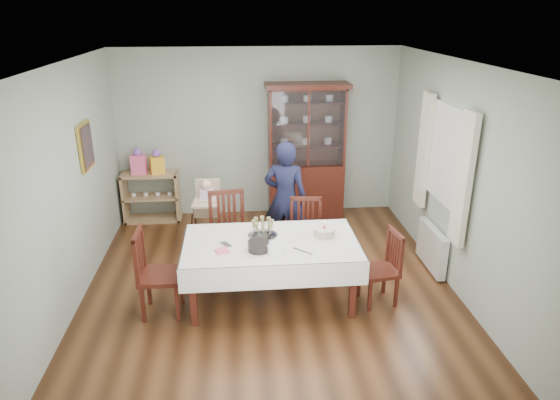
{
  "coord_description": "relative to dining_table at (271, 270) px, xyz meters",
  "views": [
    {
      "loc": [
        -0.35,
        -5.39,
        3.25
      ],
      "look_at": [
        0.15,
        0.2,
        1.08
      ],
      "focal_mm": 32.0,
      "sensor_mm": 36.0,
      "label": 1
    }
  ],
  "objects": [
    {
      "name": "gift_bag_orange",
      "position": [
        -1.61,
        2.53,
        0.59
      ],
      "size": [
        0.25,
        0.21,
        0.39
      ],
      "color": "yellow",
      "rests_on": "sideboard"
    },
    {
      "name": "curtain_left",
      "position": [
        2.16,
        -0.05,
        1.07
      ],
      "size": [
        0.07,
        0.3,
        1.55
      ],
      "primitive_type": "cube",
      "color": "silver",
      "rests_on": "room_shell"
    },
    {
      "name": "woman",
      "position": [
        0.29,
        1.21,
        0.43
      ],
      "size": [
        0.68,
        0.54,
        1.62
      ],
      "primitive_type": "imported",
      "rotation": [
        0.0,
        0.0,
        2.86
      ],
      "color": "black",
      "rests_on": "floor"
    },
    {
      "name": "sideboard",
      "position": [
        -1.75,
        2.55,
        0.02
      ],
      "size": [
        0.9,
        0.38,
        0.8
      ],
      "color": "tan",
      "rests_on": "floor"
    },
    {
      "name": "gift_bag_pink",
      "position": [
        -1.89,
        2.53,
        0.6
      ],
      "size": [
        0.23,
        0.15,
        0.42
      ],
      "color": "#FF5D95",
      "rests_on": "sideboard"
    },
    {
      "name": "chair_end_right",
      "position": [
        1.25,
        -0.16,
        -0.12
      ],
      "size": [
        0.45,
        0.45,
        0.89
      ],
      "rotation": [
        0.0,
        0.0,
        -1.42
      ],
      "color": "#4D1B13",
      "rests_on": "floor"
    },
    {
      "name": "picture_frame",
      "position": [
        -2.22,
        1.07,
        1.27
      ],
      "size": [
        0.04,
        0.48,
        0.58
      ],
      "primitive_type": "cube",
      "color": "gold",
      "rests_on": "room_shell"
    },
    {
      "name": "plate_stack_dark",
      "position": [
        -0.15,
        -0.21,
        0.43
      ],
      "size": [
        0.31,
        0.31,
        0.11
      ],
      "primitive_type": "cylinder",
      "rotation": [
        0.0,
        0.0,
        0.42
      ],
      "color": "black",
      "rests_on": "dining_table"
    },
    {
      "name": "napkin_stack",
      "position": [
        -0.55,
        -0.21,
        0.38
      ],
      "size": [
        0.18,
        0.18,
        0.02
      ],
      "primitive_type": "cube",
      "rotation": [
        0.0,
        0.0,
        0.38
      ],
      "color": "#FF5D95",
      "rests_on": "dining_table"
    },
    {
      "name": "cake_knife",
      "position": [
        0.33,
        -0.28,
        0.38
      ],
      "size": [
        0.21,
        0.19,
        0.01
      ],
      "primitive_type": "cube",
      "rotation": [
        0.0,
        0.0,
        -0.73
      ],
      "color": "silver",
      "rests_on": "dining_table"
    },
    {
      "name": "birthday_cake",
      "position": [
        0.63,
        0.07,
        0.43
      ],
      "size": [
        0.28,
        0.28,
        0.19
      ],
      "color": "white",
      "rests_on": "dining_table"
    },
    {
      "name": "floor",
      "position": [
        0.0,
        0.27,
        -0.38
      ],
      "size": [
        5.0,
        5.0,
        0.0
      ],
      "primitive_type": "plane",
      "color": "#593319",
      "rests_on": "ground"
    },
    {
      "name": "radiator",
      "position": [
        2.16,
        0.57,
        -0.08
      ],
      "size": [
        0.1,
        0.8,
        0.55
      ],
      "primitive_type": "cube",
      "color": "white",
      "rests_on": "floor"
    },
    {
      "name": "china_cabinet",
      "position": [
        0.75,
        2.53,
        0.74
      ],
      "size": [
        1.3,
        0.48,
        2.18
      ],
      "color": "#4D1B13",
      "rests_on": "floor"
    },
    {
      "name": "window",
      "position": [
        2.22,
        0.57,
        1.17
      ],
      "size": [
        0.04,
        1.02,
        1.22
      ],
      "primitive_type": "cube",
      "color": "white",
      "rests_on": "room_shell"
    },
    {
      "name": "dining_table",
      "position": [
        0.0,
        0.0,
        0.0
      ],
      "size": [
        2.0,
        1.15,
        0.76
      ],
      "rotation": [
        0.0,
        0.0,
        -0.0
      ],
      "color": "#4D1B13",
      "rests_on": "floor"
    },
    {
      "name": "chair_far_left",
      "position": [
        -0.48,
        0.7,
        -0.07
      ],
      "size": [
        0.55,
        0.55,
        1.07
      ],
      "rotation": [
        0.0,
        0.0,
        0.16
      ],
      "color": "#4D1B13",
      "rests_on": "floor"
    },
    {
      "name": "room_shell",
      "position": [
        0.0,
        0.8,
        1.32
      ],
      "size": [
        5.0,
        5.0,
        5.0
      ],
      "color": "#9EAA99",
      "rests_on": "floor"
    },
    {
      "name": "plate_stack_white",
      "position": [
        0.04,
        -0.27,
        0.42
      ],
      "size": [
        0.26,
        0.26,
        0.09
      ],
      "primitive_type": "cylinder",
      "rotation": [
        0.0,
        0.0,
        -0.37
      ],
      "color": "white",
      "rests_on": "dining_table"
    },
    {
      "name": "curtain_right",
      "position": [
        2.16,
        1.19,
        1.07
      ],
      "size": [
        0.07,
        0.3,
        1.55
      ],
      "primitive_type": "cube",
      "color": "silver",
      "rests_on": "room_shell"
    },
    {
      "name": "chair_far_right",
      "position": [
        0.5,
        0.7,
        -0.1
      ],
      "size": [
        0.47,
        0.47,
        0.95
      ],
      "rotation": [
        0.0,
        0.0,
        -0.1
      ],
      "color": "#4D1B13",
      "rests_on": "floor"
    },
    {
      "name": "high_chair",
      "position": [
        -0.78,
        1.41,
        0.02
      ],
      "size": [
        0.5,
        0.5,
        1.05
      ],
      "rotation": [
        0.0,
        0.0,
        -0.09
      ],
      "color": "black",
      "rests_on": "floor"
    },
    {
      "name": "cutlery",
      "position": [
        -0.54,
        -0.04,
        0.38
      ],
      "size": [
        0.16,
        0.18,
        0.01
      ],
      "primitive_type": null,
      "rotation": [
        0.0,
        0.0,
        0.51
      ],
      "color": "silver",
      "rests_on": "dining_table"
    },
    {
      "name": "chair_end_left",
      "position": [
        -1.26,
        -0.16,
        -0.08
      ],
      "size": [
        0.46,
        0.46,
        1.01
      ],
      "rotation": [
        0.0,
        0.0,
        1.55
      ],
      "color": "#4D1B13",
      "rests_on": "floor"
    },
    {
      "name": "champagne_tray",
      "position": [
        -0.08,
        0.15,
        0.44
      ],
      "size": [
        0.35,
        0.35,
        0.21
      ],
      "color": "silver",
      "rests_on": "dining_table"
    }
  ]
}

